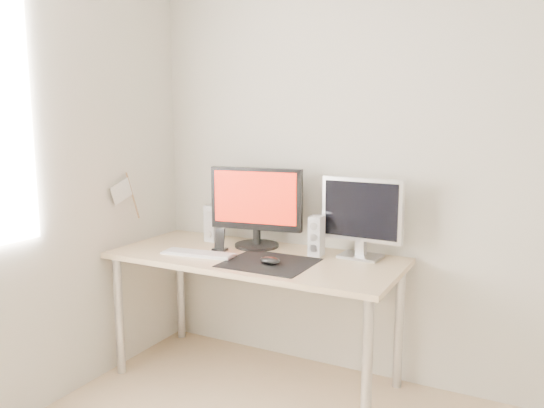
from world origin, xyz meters
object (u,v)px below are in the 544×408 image
(speaker_left, at_px, (212,223))
(keyboard, at_px, (199,254))
(mouse, at_px, (270,260))
(main_monitor, at_px, (256,204))
(phone_dock, at_px, (220,244))
(speaker_right, at_px, (316,236))
(desk, at_px, (255,269))
(second_monitor, at_px, (362,214))

(speaker_left, bearing_deg, keyboard, -68.95)
(keyboard, bearing_deg, mouse, 0.21)
(main_monitor, relative_size, phone_dock, 4.16)
(main_monitor, bearing_deg, speaker_right, -3.16)
(mouse, xyz_separation_m, main_monitor, (-0.25, 0.31, 0.23))
(desk, height_order, main_monitor, main_monitor)
(second_monitor, height_order, speaker_right, second_monitor)
(mouse, distance_m, second_monitor, 0.56)
(mouse, bearing_deg, desk, 141.17)
(keyboard, xyz_separation_m, phone_dock, (0.06, 0.13, 0.03))
(desk, bearing_deg, speaker_right, 26.99)
(speaker_right, xyz_separation_m, keyboard, (-0.58, -0.29, -0.10))
(main_monitor, xyz_separation_m, keyboard, (-0.19, -0.31, -0.25))
(speaker_right, height_order, keyboard, speaker_right)
(main_monitor, relative_size, speaker_right, 2.48)
(speaker_left, relative_size, keyboard, 0.52)
(speaker_left, bearing_deg, phone_dock, -46.98)
(speaker_left, distance_m, keyboard, 0.36)
(desk, height_order, keyboard, keyboard)
(second_monitor, distance_m, phone_dock, 0.82)
(main_monitor, bearing_deg, second_monitor, 4.44)
(speaker_left, bearing_deg, mouse, -29.28)
(keyboard, bearing_deg, phone_dock, 65.98)
(main_monitor, relative_size, second_monitor, 1.22)
(desk, xyz_separation_m, phone_dock, (-0.23, -0.01, 0.12))
(keyboard, bearing_deg, main_monitor, 57.70)
(main_monitor, xyz_separation_m, phone_dock, (-0.14, -0.18, -0.21))
(phone_dock, bearing_deg, main_monitor, 52.63)
(main_monitor, bearing_deg, desk, -63.34)
(mouse, relative_size, speaker_left, 0.50)
(desk, distance_m, keyboard, 0.32)
(phone_dock, bearing_deg, keyboard, -114.02)
(speaker_right, relative_size, keyboard, 0.52)
(speaker_left, xyz_separation_m, phone_dock, (0.18, -0.19, -0.07))
(second_monitor, xyz_separation_m, phone_dock, (-0.76, -0.23, -0.20))
(second_monitor, xyz_separation_m, speaker_left, (-0.94, -0.04, -0.13))
(speaker_right, bearing_deg, desk, -153.01)
(main_monitor, distance_m, speaker_left, 0.35)
(second_monitor, bearing_deg, mouse, -136.32)
(speaker_left, relative_size, phone_dock, 1.68)
(speaker_right, bearing_deg, mouse, -116.10)
(second_monitor, relative_size, speaker_right, 2.03)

